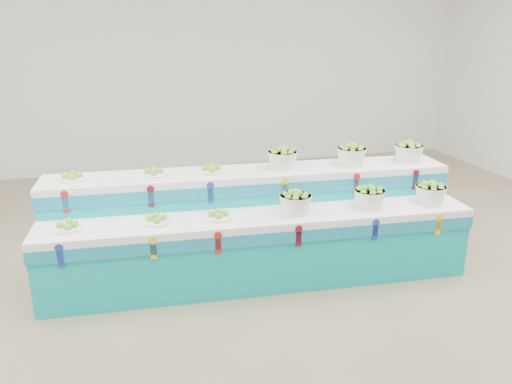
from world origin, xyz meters
TOP-DOWN VIEW (x-y plane):
  - ground at (0.00, 0.00)m, footprint 10.00×10.00m
  - back_wall at (0.00, 5.00)m, footprint 10.00×0.00m
  - display_stand at (0.06, 0.77)m, footprint 4.22×1.36m
  - plate_lower_left at (-1.70, 0.63)m, footprint 0.28×0.28m
  - plate_lower_mid at (-0.93, 0.58)m, footprint 0.28×0.28m
  - plate_lower_right at (-0.37, 0.54)m, footprint 0.28×0.28m
  - basket_lower_left at (0.37, 0.49)m, footprint 0.33×0.33m
  - basket_lower_mid at (1.12, 0.44)m, footprint 0.33×0.33m
  - basket_lower_right at (1.77, 0.39)m, footprint 0.33×0.33m
  - plate_upper_left at (-1.66, 1.15)m, footprint 0.28×0.28m
  - plate_upper_mid at (-0.90, 1.09)m, footprint 0.28×0.28m
  - plate_upper_right at (-0.34, 1.05)m, footprint 0.28×0.28m
  - basket_upper_left at (0.40, 1.00)m, footprint 0.33×0.33m
  - basket_upper_mid at (1.16, 0.95)m, footprint 0.33×0.33m
  - basket_upper_right at (1.81, 0.90)m, footprint 0.33×0.33m

SIDE VIEW (x-z plane):
  - ground at x=0.00m, z-range 0.00..0.00m
  - display_stand at x=0.06m, z-range 0.00..1.02m
  - plate_lower_left at x=-1.70m, z-range 0.72..0.81m
  - plate_lower_mid at x=-0.93m, z-range 0.72..0.81m
  - plate_lower_right at x=-0.37m, z-range 0.72..0.81m
  - basket_lower_left at x=0.37m, z-range 0.72..0.94m
  - basket_lower_mid at x=1.12m, z-range 0.72..0.94m
  - basket_lower_right at x=1.77m, z-range 0.72..0.94m
  - plate_upper_left at x=-1.66m, z-range 1.02..1.11m
  - plate_upper_mid at x=-0.90m, z-range 1.02..1.11m
  - plate_upper_right at x=-0.34m, z-range 1.02..1.11m
  - basket_upper_left at x=0.40m, z-range 1.02..1.24m
  - basket_upper_mid at x=1.16m, z-range 1.02..1.24m
  - basket_upper_right at x=1.81m, z-range 1.02..1.24m
  - back_wall at x=0.00m, z-range -3.00..7.00m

